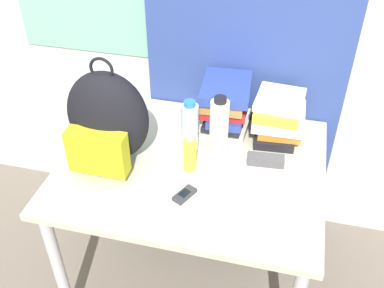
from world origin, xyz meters
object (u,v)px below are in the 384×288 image
at_px(water_bottle, 190,127).
at_px(sunglasses_case, 266,160).
at_px(sports_bottle, 219,125).
at_px(cell_phone, 185,195).
at_px(sunscreen_bottle, 190,153).
at_px(book_stack_left, 225,105).
at_px(book_stack_center, 278,116).
at_px(backpack, 107,120).

height_order(water_bottle, sunglasses_case, water_bottle).
relative_size(sports_bottle, cell_phone, 2.41).
bearing_deg(sunscreen_bottle, sunglasses_case, 19.87).
distance_m(book_stack_left, water_bottle, 0.22).
height_order(book_stack_center, sports_bottle, sports_bottle).
distance_m(book_stack_center, sports_bottle, 0.28).
relative_size(sports_bottle, sunglasses_case, 1.67).
relative_size(book_stack_center, sports_bottle, 1.05).
bearing_deg(sunglasses_case, sports_bottle, 166.47).
distance_m(sports_bottle, sunglasses_case, 0.24).
relative_size(sunscreen_bottle, sunglasses_case, 1.12).
bearing_deg(book_stack_center, book_stack_left, 179.89).
relative_size(book_stack_center, sunscreen_bottle, 1.57).
distance_m(water_bottle, sunscreen_bottle, 0.14).
xyz_separation_m(book_stack_center, water_bottle, (-0.35, -0.19, 0.01)).
bearing_deg(water_bottle, cell_phone, -79.76).
distance_m(water_bottle, sports_bottle, 0.12).
bearing_deg(cell_phone, water_bottle, 100.24).
relative_size(backpack, sunglasses_case, 2.97).
bearing_deg(sunscreen_bottle, book_stack_left, 75.89).
bearing_deg(backpack, sports_bottle, 21.49).
relative_size(sunscreen_bottle, cell_phone, 1.61).
xyz_separation_m(book_stack_left, water_bottle, (-0.11, -0.19, -0.00)).
distance_m(sunscreen_bottle, cell_phone, 0.18).
relative_size(book_stack_left, water_bottle, 1.21).
bearing_deg(sunglasses_case, book_stack_left, 135.22).
bearing_deg(book_stack_center, sunglasses_case, -95.86).
height_order(book_stack_left, book_stack_center, book_stack_left).
xyz_separation_m(backpack, sports_bottle, (0.42, 0.17, -0.07)).
distance_m(cell_phone, sunglasses_case, 0.38).
height_order(cell_phone, sunglasses_case, sunglasses_case).
relative_size(backpack, sunscreen_bottle, 2.66).
bearing_deg(book_stack_left, cell_phone, -97.38).
bearing_deg(cell_phone, sunscreen_bottle, 96.43).
bearing_deg(book_stack_center, backpack, -153.35).
xyz_separation_m(sunscreen_bottle, cell_phone, (0.02, -0.16, -0.07)).
relative_size(sports_bottle, sunscreen_bottle, 1.50).
distance_m(backpack, sunscreen_bottle, 0.35).
height_order(backpack, sunglasses_case, backpack).
bearing_deg(sunglasses_case, sunscreen_bottle, -160.13).
height_order(water_bottle, sports_bottle, sports_bottle).
xyz_separation_m(book_stack_left, sports_bottle, (0.00, -0.16, 0.00)).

